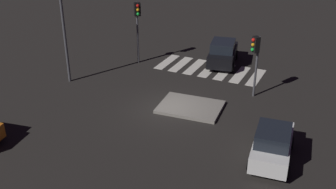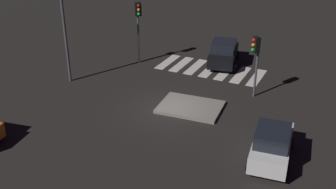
% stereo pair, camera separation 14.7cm
% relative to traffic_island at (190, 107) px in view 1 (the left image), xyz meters
% --- Properties ---
extents(ground_plane, '(80.00, 80.00, 0.00)m').
position_rel_traffic_island_xyz_m(ground_plane, '(1.12, 0.74, -0.09)').
color(ground_plane, black).
extents(traffic_island, '(3.87, 3.05, 0.18)m').
position_rel_traffic_island_xyz_m(traffic_island, '(0.00, 0.00, 0.00)').
color(traffic_island, gray).
rests_on(traffic_island, ground).
extents(car_black, '(2.65, 4.50, 1.86)m').
position_rel_traffic_island_xyz_m(car_black, '(0.63, -7.63, 0.82)').
color(car_black, black).
rests_on(car_black, ground).
extents(car_white, '(2.21, 4.10, 1.73)m').
position_rel_traffic_island_xyz_m(car_white, '(-5.47, 3.11, 0.76)').
color(car_white, silver).
rests_on(car_white, ground).
extents(traffic_light_south, '(0.54, 0.54, 3.91)m').
position_rel_traffic_island_xyz_m(traffic_light_south, '(-2.82, -3.18, 2.88)').
color(traffic_light_south, '#47474C').
rests_on(traffic_light_south, ground).
extents(traffic_light_east, '(0.54, 0.53, 4.61)m').
position_rel_traffic_island_xyz_m(traffic_light_east, '(6.40, -5.10, 3.40)').
color(traffic_light_east, '#47474C').
rests_on(traffic_light_east, ground).
extents(street_lamp, '(0.56, 0.56, 7.64)m').
position_rel_traffic_island_xyz_m(street_lamp, '(8.98, -0.10, 5.12)').
color(street_lamp, '#47474C').
rests_on(street_lamp, ground).
extents(crosswalk_near, '(7.60, 3.20, 0.02)m').
position_rel_traffic_island_xyz_m(crosswalk_near, '(1.12, -6.24, -0.08)').
color(crosswalk_near, silver).
rests_on(crosswalk_near, ground).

